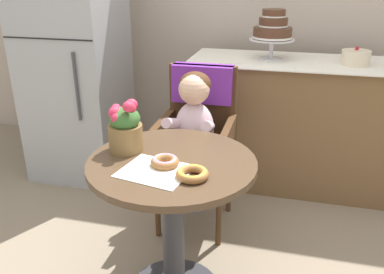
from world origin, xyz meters
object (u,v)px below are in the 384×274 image
(cafe_table, at_px, (173,203))
(seated_child, at_px, (193,124))
(flower_vase, at_px, (125,127))
(round_layer_cake, at_px, (356,58))
(donut_front, at_px, (192,174))
(tiered_cake_stand, at_px, (273,30))
(donut_mid, at_px, (165,161))
(wicker_chair, at_px, (199,121))
(refrigerator, at_px, (75,63))

(cafe_table, xyz_separation_m, seated_child, (-0.04, 0.54, 0.17))
(flower_vase, relative_size, round_layer_cake, 1.37)
(donut_front, relative_size, flower_vase, 0.53)
(donut_front, height_order, tiered_cake_stand, tiered_cake_stand)
(donut_mid, bearing_deg, flower_vase, 153.44)
(donut_front, height_order, flower_vase, flower_vase)
(cafe_table, xyz_separation_m, flower_vase, (-0.23, 0.05, 0.32))
(donut_front, relative_size, donut_mid, 1.09)
(donut_mid, bearing_deg, wicker_chair, 92.25)
(refrigerator, bearing_deg, flower_vase, -51.91)
(cafe_table, bearing_deg, flower_vase, 167.96)
(wicker_chair, distance_m, refrigerator, 1.11)
(tiered_cake_stand, height_order, round_layer_cake, tiered_cake_stand)
(donut_front, bearing_deg, tiered_cake_stand, 82.43)
(cafe_table, xyz_separation_m, donut_mid, (-0.01, -0.06, 0.23))
(seated_child, relative_size, round_layer_cake, 4.11)
(round_layer_cake, relative_size, refrigerator, 0.10)
(flower_vase, bearing_deg, wicker_chair, 74.16)
(donut_front, relative_size, round_layer_cake, 0.72)
(seated_child, xyz_separation_m, donut_front, (0.16, -0.67, 0.06))
(flower_vase, height_order, refrigerator, refrigerator)
(round_layer_cake, bearing_deg, donut_front, -117.55)
(cafe_table, relative_size, tiered_cake_stand, 2.20)
(seated_child, xyz_separation_m, round_layer_cake, (0.89, 0.71, 0.27))
(cafe_table, height_order, donut_mid, donut_mid)
(tiered_cake_stand, relative_size, round_layer_cake, 1.85)
(seated_child, relative_size, flower_vase, 3.00)
(refrigerator, bearing_deg, donut_front, -46.43)
(seated_child, distance_m, tiered_cake_stand, 0.94)
(donut_front, distance_m, refrigerator, 1.70)
(seated_child, bearing_deg, donut_mid, -87.16)
(round_layer_cake, bearing_deg, wicker_chair, -147.75)
(cafe_table, xyz_separation_m, wicker_chair, (-0.04, 0.69, 0.13))
(wicker_chair, distance_m, flower_vase, 0.70)
(seated_child, relative_size, tiered_cake_stand, 2.22)
(wicker_chair, height_order, donut_mid, wicker_chair)
(flower_vase, bearing_deg, donut_mid, -26.56)
(refrigerator, bearing_deg, donut_mid, -48.15)
(refrigerator, bearing_deg, cafe_table, -46.33)
(donut_front, bearing_deg, cafe_table, 132.71)
(wicker_chair, distance_m, donut_front, 0.85)
(wicker_chair, relative_size, donut_front, 7.44)
(seated_child, height_order, tiered_cake_stand, tiered_cake_stand)
(wicker_chair, distance_m, seated_child, 0.16)
(round_layer_cake, bearing_deg, refrigerator, -175.37)
(seated_child, bearing_deg, cafe_table, -85.53)
(cafe_table, bearing_deg, tiered_cake_stand, 76.52)
(seated_child, height_order, donut_mid, seated_child)
(wicker_chair, xyz_separation_m, refrigerator, (-1.01, 0.41, 0.21))
(cafe_table, bearing_deg, seated_child, 94.47)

